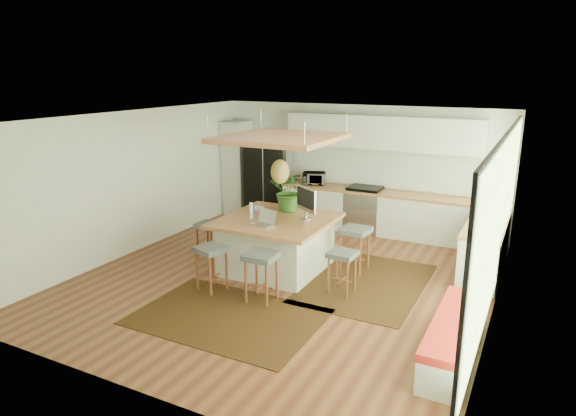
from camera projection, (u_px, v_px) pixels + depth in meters
The scene contains 33 objects.
floor at pixel (285, 279), 8.57m from camera, with size 7.00×7.00×0.00m, color #5A2A19.
ceiling at pixel (285, 118), 7.87m from camera, with size 7.00×7.00×0.00m, color white.
wall_back at pixel (358, 167), 11.23m from camera, with size 6.50×6.50×0.00m, color silver.
wall_front at pixel (129, 277), 5.21m from camera, with size 6.50×6.50×0.00m, color silver.
wall_left at pixel (133, 182), 9.65m from camera, with size 7.00×7.00×0.00m, color silver.
wall_right at pixel (500, 229), 6.80m from camera, with size 7.00×7.00×0.00m, color silver.
window_wall at pixel (498, 225), 6.80m from camera, with size 0.10×6.20×2.60m, color black, non-canonical shape.
pantry at pixel (237, 168), 12.31m from camera, with size 0.55×0.60×2.25m, color silver.
back_counter_base at pixel (375, 213), 10.95m from camera, with size 4.20×0.60×0.88m, color silver.
back_counter_top at pixel (376, 192), 10.83m from camera, with size 4.24×0.64×0.05m, color #9F5E38.
backsplash at pixel (381, 169), 10.97m from camera, with size 4.20×0.02×0.80m, color white.
upper_cabinets at pixel (381, 133), 10.63m from camera, with size 4.20×0.34×0.70m, color silver.
range at pixel (364, 209), 11.05m from camera, with size 0.76×0.62×1.00m, color #A5A5AA, non-canonical shape.
right_counter_base at pixel (486, 246), 8.90m from camera, with size 0.60×2.50×0.88m, color silver.
right_counter_top at pixel (488, 220), 8.78m from camera, with size 0.64×2.54×0.05m, color #9F5E38.
window_bench at pixel (455, 338), 6.18m from camera, with size 0.52×2.00×0.50m, color silver, non-canonical shape.
ceiling_panel at pixel (280, 154), 8.52m from camera, with size 1.86×1.86×0.80m, color #9F5E38, non-canonical shape.
rug_near at pixel (228, 317), 7.25m from camera, with size 2.60×1.80×0.01m, color black.
rug_right at pixel (366, 283), 8.40m from camera, with size 1.80×2.60×0.01m, color black.
fridge at pixel (266, 179), 12.04m from camera, with size 0.92×0.72×1.84m, color black, non-canonical shape.
island at pixel (277, 244), 8.89m from camera, with size 1.85×1.85×0.93m, color #9F5E38, non-canonical shape.
stool_near_left at pixel (212, 269), 8.06m from camera, with size 0.43×0.43×0.73m, color #464B4E, non-canonical shape.
stool_near_right at pixel (261, 279), 7.66m from camera, with size 0.46×0.46×0.77m, color #464B4E, non-canonical shape.
stool_right_front at pixel (342, 272), 7.95m from camera, with size 0.41×0.41×0.69m, color #464B4E, non-canonical shape.
stool_right_back at pixel (355, 252), 8.82m from camera, with size 0.47×0.47×0.80m, color #464B4E, non-canonical shape.
stool_left_side at pixel (209, 240), 9.44m from camera, with size 0.41×0.41×0.69m, color #464B4E, non-canonical shape.
laptop at pixel (263, 218), 8.38m from camera, with size 0.35×0.37×0.26m, color #A5A5AA, non-canonical shape.
monitor at pixel (306, 204), 8.71m from camera, with size 0.61×0.22×0.56m, color #A5A5AA, non-canonical shape.
microwave at pixel (314, 177), 11.43m from camera, with size 0.49×0.27×0.33m, color #A5A5AA.
island_plant at pixel (290, 195), 9.21m from camera, with size 0.67×0.74×0.58m, color #1E4C19.
island_bowl at pixel (257, 209), 9.29m from camera, with size 0.24×0.24×0.06m, color white.
island_bottle_0 at pixel (252, 208), 9.08m from camera, with size 0.07×0.07×0.19m, color blue.
island_bottle_1 at pixel (252, 213), 8.79m from camera, with size 0.07×0.07×0.19m, color white.
Camera 1 is at (3.66, -7.07, 3.40)m, focal length 31.67 mm.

